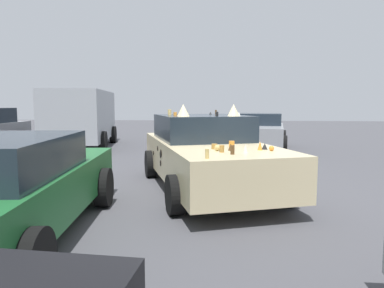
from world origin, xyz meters
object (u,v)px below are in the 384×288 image
(art_car_decorated, at_px, (206,152))
(parked_sedan_row_back_center, at_px, (259,131))
(parked_sedan_near_right, at_px, (3,188))
(parked_van_behind_right, at_px, (82,116))

(art_car_decorated, distance_m, parked_sedan_row_back_center, 6.61)
(art_car_decorated, bearing_deg, parked_sedan_near_right, -56.52)
(art_car_decorated, xyz_separation_m, parked_sedan_near_right, (-3.01, 2.30, -0.05))
(parked_sedan_near_right, height_order, parked_sedan_row_back_center, parked_sedan_row_back_center)
(parked_van_behind_right, xyz_separation_m, parked_sedan_near_right, (-9.54, -2.96, -0.56))
(parked_sedan_near_right, relative_size, parked_sedan_row_back_center, 1.10)
(art_car_decorated, xyz_separation_m, parked_van_behind_right, (6.53, 5.25, 0.50))
(art_car_decorated, height_order, parked_sedan_near_right, art_car_decorated)
(parked_sedan_near_right, xyz_separation_m, parked_sedan_row_back_center, (9.41, -3.95, 0.00))
(parked_van_behind_right, height_order, parked_sedan_near_right, parked_van_behind_right)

